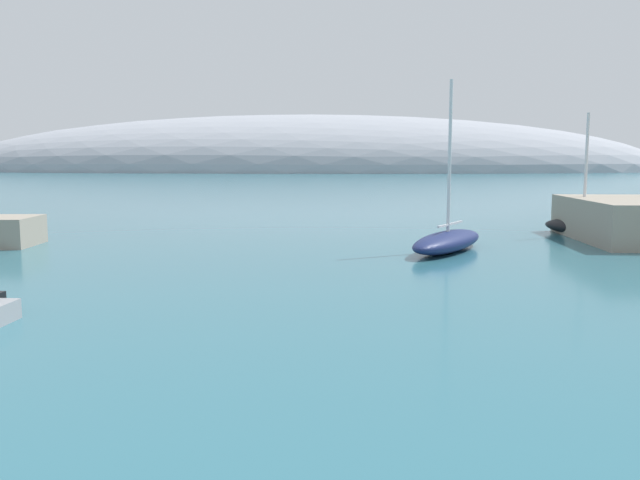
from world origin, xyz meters
name	(u,v)px	position (x,y,z in m)	size (l,w,h in m)	color
distant_ridge	(300,171)	(-18.47, 255.37, 0.00)	(280.68, 89.37, 43.40)	#999EA8
sailboat_navy_near_shore	(448,240)	(8.62, 32.60, 0.59)	(5.60, 7.91, 8.81)	navy
sailboat_black_outer_mooring	(583,227)	(18.13, 40.25, 0.58)	(5.01, 6.15, 7.64)	black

